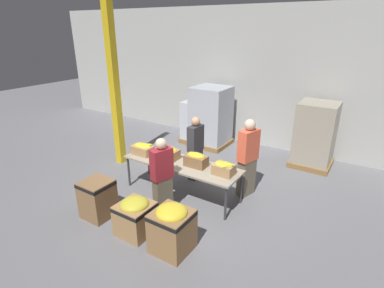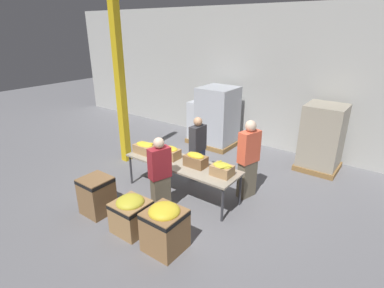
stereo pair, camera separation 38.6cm
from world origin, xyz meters
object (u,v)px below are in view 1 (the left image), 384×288
banana_box_1 (169,153)px  volunteer_0 (248,158)px  sorting_table (182,165)px  volunteer_1 (162,177)px  pallet_stack_1 (201,122)px  donation_bin_1 (135,215)px  banana_box_3 (224,168)px  donation_bin_0 (98,198)px  pallet_stack_0 (315,135)px  donation_bin_2 (172,227)px  pallet_stack_2 (211,117)px  support_pillar (115,88)px  banana_box_0 (143,149)px  volunteer_2 (195,149)px  banana_box_2 (196,159)px

banana_box_1 → volunteer_0: (1.52, 0.71, -0.04)m
sorting_table → volunteer_1: (0.06, -0.74, 0.07)m
volunteer_0 → pallet_stack_1: (-2.48, 2.26, -0.21)m
donation_bin_1 → volunteer_0: bearing=64.5°
donation_bin_1 → pallet_stack_1: bearing=107.0°
banana_box_3 → donation_bin_0: banana_box_3 is taller
banana_box_1 → volunteer_0: size_ratio=0.24×
pallet_stack_0 → pallet_stack_1: 3.36m
donation_bin_2 → pallet_stack_2: 4.81m
sorting_table → support_pillar: bearing=168.1°
support_pillar → banana_box_1: bearing=-12.8°
banana_box_3 → volunteer_1: volunteer_1 is taller
banana_box_3 → pallet_stack_2: bearing=123.5°
banana_box_0 → banana_box_3: (1.98, 0.10, 0.00)m
volunteer_0 → volunteer_1: 1.86m
donation_bin_0 → pallet_stack_2: bearing=90.6°
donation_bin_0 → sorting_table: bearing=60.1°
volunteer_0 → volunteer_1: size_ratio=1.10×
volunteer_0 → donation_bin_0: volunteer_0 is taller
volunteer_1 → pallet_stack_0: 4.28m
volunteer_2 → donation_bin_0: bearing=-14.3°
support_pillar → pallet_stack_1: 3.04m
pallet_stack_0 → pallet_stack_2: pallet_stack_2 is taller
sorting_table → pallet_stack_0: pallet_stack_0 is taller
donation_bin_1 → pallet_stack_0: size_ratio=0.41×
banana_box_3 → volunteer_0: volunteer_0 is taller
banana_box_2 → support_pillar: bearing=170.4°
banana_box_0 → support_pillar: size_ratio=0.12×
donation_bin_1 → pallet_stack_0: pallet_stack_0 is taller
sorting_table → pallet_stack_2: pallet_stack_2 is taller
banana_box_3 → volunteer_2: volunteer_2 is taller
banana_box_2 → pallet_stack_0: 3.46m
pallet_stack_0 → pallet_stack_2: bearing=-177.2°
volunteer_1 → pallet_stack_2: (-0.99, 3.65, 0.12)m
banana_box_1 → banana_box_2: banana_box_2 is taller
banana_box_3 → volunteer_0: size_ratio=0.25×
banana_box_2 → pallet_stack_1: size_ratio=0.35×
donation_bin_1 → pallet_stack_1: (-1.39, 4.54, 0.27)m
donation_bin_0 → pallet_stack_1: size_ratio=0.57×
banana_box_0 → pallet_stack_2: bearing=88.6°
pallet_stack_0 → banana_box_3: bearing=-109.3°
volunteer_2 → pallet_stack_0: pallet_stack_0 is taller
banana_box_3 → pallet_stack_1: pallet_stack_1 is taller
banana_box_1 → support_pillar: 2.32m
banana_box_0 → volunteer_2: bearing=45.8°
volunteer_1 → donation_bin_1: bearing=-161.7°
sorting_table → banana_box_1: bearing=173.8°
sorting_table → donation_bin_2: size_ratio=3.13×
banana_box_2 → volunteer_2: size_ratio=0.30×
pallet_stack_2 → volunteer_2: bearing=-69.8°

